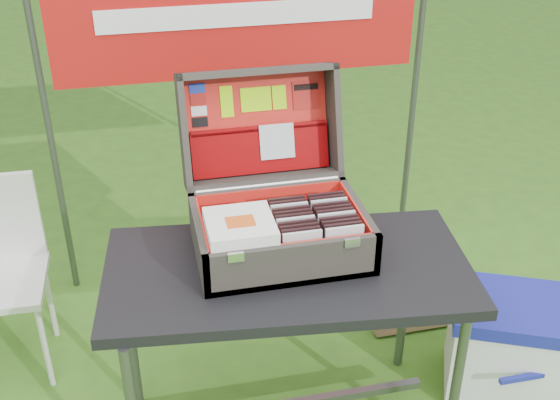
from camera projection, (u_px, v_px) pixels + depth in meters
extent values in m
cube|color=black|center=(288.00, 271.00, 2.33)|extent=(1.27, 0.73, 0.04)
cylinder|color=#59595B|center=(457.00, 381.00, 2.41)|extent=(0.04, 0.04, 0.72)
cylinder|color=#59595B|center=(130.00, 335.00, 2.62)|extent=(0.04, 0.04, 0.72)
cylinder|color=#59595B|center=(405.00, 296.00, 2.82)|extent=(0.04, 0.04, 0.72)
cube|color=#48433B|center=(280.00, 249.00, 2.38)|extent=(0.57, 0.41, 0.02)
cube|color=#48433B|center=(294.00, 266.00, 2.19)|extent=(0.57, 0.02, 0.15)
cube|color=#48433B|center=(269.00, 205.00, 2.51)|extent=(0.57, 0.02, 0.15)
cube|color=#48433B|center=(199.00, 243.00, 2.30)|extent=(0.02, 0.41, 0.15)
cube|color=#48433B|center=(358.00, 224.00, 2.40)|extent=(0.02, 0.41, 0.15)
cube|color=red|center=(280.00, 246.00, 2.38)|extent=(0.53, 0.36, 0.01)
cube|color=silver|center=(236.00, 257.00, 2.11)|extent=(0.05, 0.01, 0.03)
cube|color=silver|center=(352.00, 243.00, 2.18)|extent=(0.05, 0.01, 0.03)
cylinder|color=silver|center=(268.00, 185.00, 2.48)|extent=(0.51, 0.02, 0.02)
cube|color=#48433B|center=(257.00, 124.00, 2.58)|extent=(0.57, 0.14, 0.40)
cube|color=#48433B|center=(256.00, 71.00, 2.47)|extent=(0.57, 0.15, 0.07)
cube|color=#48433B|center=(264.00, 178.00, 2.56)|extent=(0.57, 0.15, 0.07)
cube|color=#48433B|center=(184.00, 132.00, 2.46)|extent=(0.02, 0.27, 0.43)
cube|color=#48433B|center=(333.00, 119.00, 2.56)|extent=(0.02, 0.27, 0.43)
cube|color=red|center=(257.00, 124.00, 2.56)|extent=(0.52, 0.11, 0.34)
cube|color=red|center=(293.00, 260.00, 2.19)|extent=(0.53, 0.01, 0.13)
cube|color=red|center=(269.00, 204.00, 2.50)|extent=(0.53, 0.01, 0.13)
cube|color=red|center=(203.00, 240.00, 2.30)|extent=(0.01, 0.36, 0.13)
cube|color=red|center=(354.00, 222.00, 2.39)|extent=(0.01, 0.36, 0.13)
cube|color=#790204|center=(260.00, 151.00, 2.56)|extent=(0.51, 0.08, 0.16)
cube|color=#790204|center=(259.00, 129.00, 2.54)|extent=(0.50, 0.03, 0.03)
cube|color=silver|center=(277.00, 141.00, 2.55)|extent=(0.13, 0.05, 0.12)
cube|color=#1933B2|center=(197.00, 88.00, 2.48)|extent=(0.06, 0.01, 0.03)
cube|color=#A71711|center=(198.00, 100.00, 2.49)|extent=(0.06, 0.01, 0.03)
cube|color=white|center=(199.00, 111.00, 2.50)|extent=(0.06, 0.01, 0.03)
cube|color=black|center=(200.00, 122.00, 2.51)|extent=(0.06, 0.01, 0.03)
cube|color=#A6F501|center=(227.00, 102.00, 2.52)|extent=(0.05, 0.04, 0.11)
cube|color=#A6F501|center=(256.00, 99.00, 2.54)|extent=(0.11, 0.03, 0.08)
cube|color=#A6F501|center=(279.00, 97.00, 2.55)|extent=(0.05, 0.03, 0.08)
cube|color=#A71711|center=(306.00, 95.00, 2.57)|extent=(0.10, 0.03, 0.10)
cube|color=black|center=(306.00, 87.00, 2.56)|extent=(0.09, 0.01, 0.02)
cube|color=silver|center=(302.00, 251.00, 2.21)|extent=(0.13, 0.01, 0.14)
cube|color=black|center=(300.00, 247.00, 2.23)|extent=(0.13, 0.01, 0.14)
cube|color=black|center=(299.00, 244.00, 2.25)|extent=(0.13, 0.01, 0.14)
cube|color=black|center=(297.00, 240.00, 2.27)|extent=(0.13, 0.01, 0.14)
cube|color=silver|center=(295.00, 236.00, 2.29)|extent=(0.13, 0.01, 0.14)
cube|color=black|center=(294.00, 233.00, 2.31)|extent=(0.13, 0.01, 0.14)
cube|color=black|center=(292.00, 229.00, 2.33)|extent=(0.13, 0.01, 0.14)
cube|color=black|center=(291.00, 226.00, 2.35)|extent=(0.13, 0.01, 0.14)
cube|color=silver|center=(289.00, 222.00, 2.36)|extent=(0.13, 0.01, 0.14)
cube|color=black|center=(288.00, 219.00, 2.38)|extent=(0.13, 0.01, 0.14)
cube|color=black|center=(286.00, 216.00, 2.40)|extent=(0.13, 0.01, 0.14)
cube|color=silver|center=(344.00, 246.00, 2.24)|extent=(0.13, 0.01, 0.14)
cube|color=black|center=(342.00, 242.00, 2.26)|extent=(0.13, 0.01, 0.14)
cube|color=black|center=(340.00, 239.00, 2.28)|extent=(0.13, 0.01, 0.14)
cube|color=black|center=(338.00, 235.00, 2.30)|extent=(0.13, 0.01, 0.14)
cube|color=silver|center=(336.00, 231.00, 2.31)|extent=(0.13, 0.01, 0.14)
cube|color=black|center=(334.00, 228.00, 2.33)|extent=(0.13, 0.01, 0.14)
cube|color=black|center=(332.00, 224.00, 2.35)|extent=(0.13, 0.01, 0.14)
cube|color=black|center=(330.00, 221.00, 2.37)|extent=(0.13, 0.01, 0.14)
cube|color=silver|center=(328.00, 218.00, 2.39)|extent=(0.13, 0.01, 0.14)
cube|color=black|center=(327.00, 214.00, 2.41)|extent=(0.13, 0.01, 0.14)
cube|color=black|center=(325.00, 211.00, 2.43)|extent=(0.13, 0.01, 0.14)
cube|color=white|center=(240.00, 230.00, 2.22)|extent=(0.21, 0.21, 0.00)
cube|color=white|center=(240.00, 229.00, 2.22)|extent=(0.21, 0.21, 0.00)
cube|color=white|center=(240.00, 228.00, 2.21)|extent=(0.21, 0.21, 0.00)
cube|color=white|center=(240.00, 226.00, 2.21)|extent=(0.21, 0.21, 0.00)
cube|color=white|center=(240.00, 225.00, 2.21)|extent=(0.21, 0.21, 0.00)
cube|color=white|center=(240.00, 224.00, 2.21)|extent=(0.21, 0.21, 0.00)
cube|color=white|center=(240.00, 222.00, 2.20)|extent=(0.21, 0.21, 0.00)
cube|color=white|center=(240.00, 221.00, 2.20)|extent=(0.21, 0.21, 0.00)
cube|color=#D85919|center=(240.00, 221.00, 2.19)|extent=(0.09, 0.07, 0.00)
cube|color=white|center=(507.00, 351.00, 2.80)|extent=(0.55, 0.50, 0.36)
cube|color=navy|center=(516.00, 309.00, 2.70)|extent=(0.58, 0.53, 0.06)
cube|color=navy|center=(535.00, 376.00, 2.62)|extent=(0.28, 0.02, 0.02)
cylinder|color=silver|center=(45.00, 345.00, 2.79)|extent=(0.02, 0.02, 0.42)
cylinder|color=silver|center=(49.00, 297.00, 3.06)|extent=(0.02, 0.02, 0.42)
cylinder|color=silver|center=(34.00, 216.00, 2.87)|extent=(0.02, 0.02, 0.39)
cube|color=#906441|center=(413.00, 288.00, 3.14)|extent=(0.38, 0.17, 0.40)
cylinder|color=#59595B|center=(49.00, 127.00, 3.06)|extent=(0.03, 0.03, 1.70)
cylinder|color=#59595B|center=(414.00, 96.00, 3.39)|extent=(0.03, 0.03, 1.70)
cube|color=#A91110|center=(238.00, 14.00, 2.99)|extent=(1.60, 0.02, 0.55)
cube|color=white|center=(238.00, 15.00, 2.98)|extent=(1.20, 0.00, 0.10)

